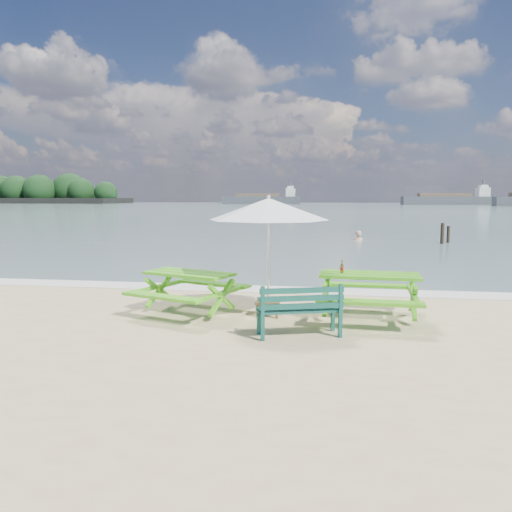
% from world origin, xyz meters
% --- Properties ---
extents(sea, '(300.00, 300.00, 0.00)m').
position_xyz_m(sea, '(0.00, 85.00, 0.00)').
color(sea, slate).
rests_on(sea, ground).
extents(foam_strip, '(22.00, 0.90, 0.01)m').
position_xyz_m(foam_strip, '(0.00, 4.60, 0.01)').
color(foam_strip, silver).
rests_on(foam_strip, ground).
extents(picnic_table_left, '(2.21, 2.32, 0.80)m').
position_xyz_m(picnic_table_left, '(-1.46, 1.94, 0.38)').
color(picnic_table_left, '#4CAE1A').
rests_on(picnic_table_left, ground).
extents(picnic_table_right, '(1.86, 2.05, 0.84)m').
position_xyz_m(picnic_table_right, '(1.89, 2.01, 0.40)').
color(picnic_table_right, '#439C17').
rests_on(picnic_table_right, ground).
extents(park_bench, '(1.41, 0.83, 0.82)m').
position_xyz_m(park_bench, '(0.71, 0.73, 0.25)').
color(park_bench, '#0F4038').
rests_on(park_bench, ground).
extents(side_table, '(0.44, 0.44, 0.29)m').
position_xyz_m(side_table, '(0.05, 1.99, 0.15)').
color(side_table, brown).
rests_on(side_table, ground).
extents(patio_umbrella, '(2.22, 2.22, 2.19)m').
position_xyz_m(patio_umbrella, '(0.05, 1.99, 1.99)').
color(patio_umbrella, silver).
rests_on(patio_umbrella, ground).
extents(beer_bottle, '(0.06, 0.06, 0.23)m').
position_xyz_m(beer_bottle, '(1.39, 2.01, 0.92)').
color(beer_bottle, '#986016').
rests_on(beer_bottle, picnic_table_right).
extents(swimmer, '(0.67, 0.45, 1.81)m').
position_xyz_m(swimmer, '(2.42, 18.77, -0.42)').
color(swimmer, tan).
rests_on(swimmer, ground).
extents(mooring_pilings, '(0.55, 0.75, 1.18)m').
position_xyz_m(mooring_pilings, '(6.39, 17.55, 0.35)').
color(mooring_pilings, black).
rests_on(mooring_pilings, ground).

